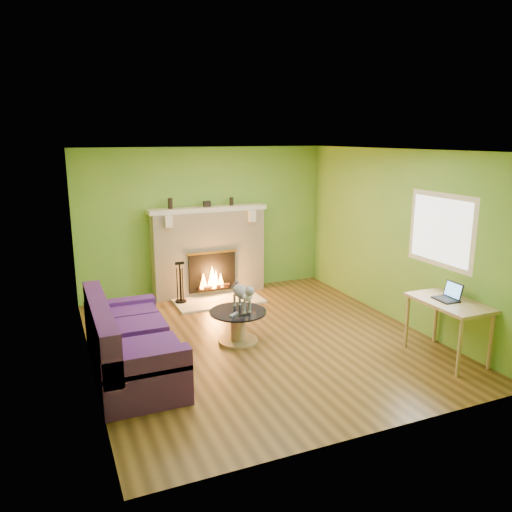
{
  "coord_description": "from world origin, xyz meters",
  "views": [
    {
      "loc": [
        -2.61,
        -5.97,
        2.77
      ],
      "look_at": [
        0.1,
        0.4,
        1.11
      ],
      "focal_mm": 35.0,
      "sensor_mm": 36.0,
      "label": 1
    }
  ],
  "objects": [
    {
      "name": "floor",
      "position": [
        0.0,
        0.0,
        0.0
      ],
      "size": [
        5.0,
        5.0,
        0.0
      ],
      "primitive_type": "plane",
      "color": "#513417",
      "rests_on": "ground"
    },
    {
      "name": "ceiling",
      "position": [
        0.0,
        0.0,
        2.6
      ],
      "size": [
        5.0,
        5.0,
        0.0
      ],
      "primitive_type": "plane",
      "rotation": [
        3.14,
        0.0,
        0.0
      ],
      "color": "white",
      "rests_on": "wall_back"
    },
    {
      "name": "wall_back",
      "position": [
        0.0,
        2.5,
        1.3
      ],
      "size": [
        5.0,
        0.0,
        5.0
      ],
      "primitive_type": "plane",
      "rotation": [
        1.57,
        0.0,
        0.0
      ],
      "color": "#579330",
      "rests_on": "floor"
    },
    {
      "name": "wall_front",
      "position": [
        0.0,
        -2.5,
        1.3
      ],
      "size": [
        5.0,
        0.0,
        5.0
      ],
      "primitive_type": "plane",
      "rotation": [
        -1.57,
        0.0,
        0.0
      ],
      "color": "#579330",
      "rests_on": "floor"
    },
    {
      "name": "wall_left",
      "position": [
        -2.25,
        0.0,
        1.3
      ],
      "size": [
        0.0,
        5.0,
        5.0
      ],
      "primitive_type": "plane",
      "rotation": [
        1.57,
        0.0,
        1.57
      ],
      "color": "#579330",
      "rests_on": "floor"
    },
    {
      "name": "wall_right",
      "position": [
        2.25,
        0.0,
        1.3
      ],
      "size": [
        0.0,
        5.0,
        5.0
      ],
      "primitive_type": "plane",
      "rotation": [
        1.57,
        0.0,
        -1.57
      ],
      "color": "#579330",
      "rests_on": "floor"
    },
    {
      "name": "window_frame",
      "position": [
        2.24,
        -0.9,
        1.55
      ],
      "size": [
        0.0,
        1.2,
        1.2
      ],
      "primitive_type": "plane",
      "rotation": [
        1.57,
        0.0,
        -1.57
      ],
      "color": "silver",
      "rests_on": "wall_right"
    },
    {
      "name": "window_pane",
      "position": [
        2.23,
        -0.9,
        1.55
      ],
      "size": [
        0.0,
        1.06,
        1.06
      ],
      "primitive_type": "plane",
      "rotation": [
        1.57,
        0.0,
        -1.57
      ],
      "color": "white",
      "rests_on": "wall_right"
    },
    {
      "name": "fireplace",
      "position": [
        0.0,
        2.32,
        0.77
      ],
      "size": [
        2.1,
        0.46,
        1.58
      ],
      "color": "beige",
      "rests_on": "floor"
    },
    {
      "name": "hearth",
      "position": [
        0.0,
        1.8,
        0.01
      ],
      "size": [
        1.5,
        0.75,
        0.03
      ],
      "primitive_type": "cube",
      "color": "beige",
      "rests_on": "floor"
    },
    {
      "name": "mantel",
      "position": [
        0.0,
        2.3,
        1.54
      ],
      "size": [
        2.1,
        0.28,
        0.08
      ],
      "primitive_type": "cube",
      "color": "beige",
      "rests_on": "fireplace"
    },
    {
      "name": "sofa",
      "position": [
        -1.86,
        -0.3,
        0.35
      ],
      "size": [
        0.92,
        2.03,
        0.91
      ],
      "color": "#451A65",
      "rests_on": "floor"
    },
    {
      "name": "coffee_table",
      "position": [
        -0.31,
        0.07,
        0.26
      ],
      "size": [
        0.78,
        0.78,
        0.44
      ],
      "color": "tan",
      "rests_on": "floor"
    },
    {
      "name": "desk",
      "position": [
        1.95,
        -1.46,
        0.67
      ],
      "size": [
        0.6,
        1.03,
        0.76
      ],
      "color": "tan",
      "rests_on": "floor"
    },
    {
      "name": "cat",
      "position": [
        -0.23,
        0.12,
        0.65
      ],
      "size": [
        0.27,
        0.66,
        0.41
      ],
      "primitive_type": null,
      "rotation": [
        0.0,
        0.0,
        0.05
      ],
      "color": "slate",
      "rests_on": "coffee_table"
    },
    {
      "name": "remote_silver",
      "position": [
        -0.41,
        -0.05,
        0.45
      ],
      "size": [
        0.16,
        0.14,
        0.02
      ],
      "primitive_type": "cube",
      "rotation": [
        0.0,
        0.0,
        0.63
      ],
      "color": "gray",
      "rests_on": "coffee_table"
    },
    {
      "name": "remote_black",
      "position": [
        -0.29,
        -0.11,
        0.45
      ],
      "size": [
        0.16,
        0.05,
        0.02
      ],
      "primitive_type": "cube",
      "rotation": [
        0.0,
        0.0,
        -0.07
      ],
      "color": "black",
      "rests_on": "coffee_table"
    },
    {
      "name": "laptop",
      "position": [
        1.93,
        -1.41,
        0.88
      ],
      "size": [
        0.27,
        0.31,
        0.22
      ],
      "primitive_type": null,
      "rotation": [
        0.0,
        0.0,
        -0.05
      ],
      "color": "black",
      "rests_on": "desk"
    },
    {
      "name": "fire_tools",
      "position": [
        -0.63,
        1.95,
        0.39
      ],
      "size": [
        0.19,
        0.19,
        0.71
      ],
      "primitive_type": null,
      "color": "black",
      "rests_on": "hearth"
    },
    {
      "name": "mantel_vase_left",
      "position": [
        -0.66,
        2.33,
        1.67
      ],
      "size": [
        0.08,
        0.08,
        0.18
      ],
      "primitive_type": "cylinder",
      "color": "black",
      "rests_on": "mantel"
    },
    {
      "name": "mantel_vase_right",
      "position": [
        0.44,
        2.33,
        1.65
      ],
      "size": [
        0.07,
        0.07,
        0.14
      ],
      "primitive_type": "cylinder",
      "color": "black",
      "rests_on": "mantel"
    },
    {
      "name": "mantel_box",
      "position": [
        -0.01,
        2.33,
        1.63
      ],
      "size": [
        0.12,
        0.08,
        0.1
      ],
      "primitive_type": "cube",
      "color": "black",
      "rests_on": "mantel"
    }
  ]
}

